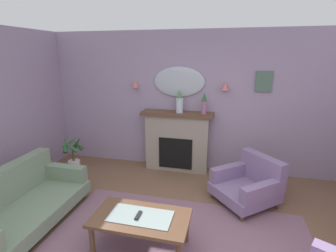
% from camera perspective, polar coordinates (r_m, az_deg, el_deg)
% --- Properties ---
extents(wall_back, '(6.99, 0.10, 2.64)m').
position_cam_1_polar(wall_back, '(4.92, 7.74, 5.20)').
color(wall_back, '#9E8CA8').
rests_on(wall_back, ground).
extents(fireplace, '(1.36, 0.36, 1.16)m').
position_cam_1_polar(fireplace, '(4.96, 1.99, -3.54)').
color(fireplace, gray).
rests_on(fireplace, ground).
extents(mantel_vase_left, '(0.14, 0.14, 0.43)m').
position_cam_1_polar(mantel_vase_left, '(4.73, 2.61, 5.24)').
color(mantel_vase_left, silver).
rests_on(mantel_vase_left, fireplace).
extents(mantel_vase_right, '(0.10, 0.10, 0.39)m').
position_cam_1_polar(mantel_vase_right, '(4.66, 8.07, 5.15)').
color(mantel_vase_right, '#9E6084').
rests_on(mantel_vase_right, fireplace).
extents(wall_mirror, '(0.96, 0.06, 0.56)m').
position_cam_1_polar(wall_mirror, '(4.85, 2.47, 9.83)').
color(wall_mirror, '#B2BCC6').
extents(wall_sconce_left, '(0.14, 0.14, 0.14)m').
position_cam_1_polar(wall_sconce_left, '(5.04, -7.30, 9.37)').
color(wall_sconce_left, '#D17066').
extents(wall_sconce_right, '(0.14, 0.14, 0.14)m').
position_cam_1_polar(wall_sconce_right, '(4.71, 12.64, 8.69)').
color(wall_sconce_right, '#D17066').
extents(framed_picture, '(0.28, 0.03, 0.36)m').
position_cam_1_polar(framed_picture, '(4.80, 20.60, 9.28)').
color(framed_picture, '#4C6B56').
extents(coffee_table, '(1.10, 0.60, 0.45)m').
position_cam_1_polar(coffee_table, '(3.11, -6.11, -20.27)').
color(coffee_table, brown).
rests_on(coffee_table, ground).
extents(tv_remote, '(0.04, 0.16, 0.02)m').
position_cam_1_polar(tv_remote, '(3.07, -6.66, -19.24)').
color(tv_remote, black).
rests_on(tv_remote, coffee_table).
extents(floral_couch, '(0.87, 1.72, 0.76)m').
position_cam_1_polar(floral_couch, '(4.02, -30.12, -14.58)').
color(floral_couch, gray).
rests_on(floral_couch, ground).
extents(armchair_near_fireplace, '(1.14, 1.14, 0.71)m').
position_cam_1_polar(armchair_near_fireplace, '(4.19, 17.68, -12.06)').
color(armchair_near_fireplace, gray).
rests_on(armchair_near_fireplace, ground).
extents(potted_plant_small_fern, '(0.42, 0.44, 0.69)m').
position_cam_1_polar(potted_plant_small_fern, '(5.32, -20.42, -5.92)').
color(potted_plant_small_fern, silver).
rests_on(potted_plant_small_fern, ground).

